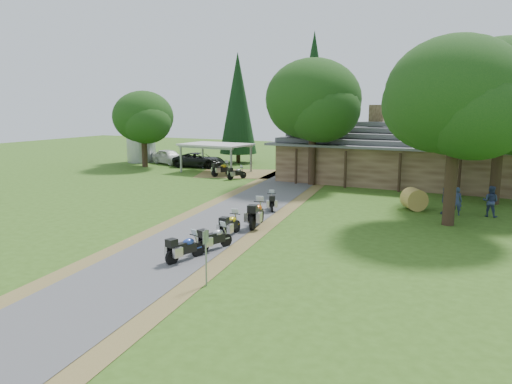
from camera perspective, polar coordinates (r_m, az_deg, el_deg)
The scene contains 25 objects.
ground at distance 21.95m, azimuth -9.75°, elevation -6.75°, with size 120.00×120.00×0.00m, color #335417.
driveway at distance 25.42m, azimuth -5.36°, elevation -4.32°, with size 46.00×46.00×0.00m, color #4F4F52.
lodge at distance 41.61m, azimuth 17.29°, elevation 4.32°, with size 21.40×9.40×4.90m, color brown, non-canonical shape.
silo at distance 55.78m, azimuth -13.04°, elevation 6.57°, with size 3.09×3.09×6.27m, color gray.
carport at distance 46.49m, azimuth -4.58°, elevation 3.90°, with size 6.10×4.07×2.64m, color silver, non-canonical shape.
car_white_sedan at distance 53.46m, azimuth -9.92°, elevation 4.21°, with size 5.84×2.47×1.95m, color silver.
car_dark_suv at distance 50.32m, azimuth -6.50°, elevation 4.07°, with size 5.67×2.41×2.17m, color black.
motorcycle_row_a at distance 20.49m, azimuth -8.11°, elevation -6.20°, with size 1.74×0.57×1.19m, color #273F99, non-canonical shape.
motorcycle_row_b at distance 21.81m, azimuth -4.74°, elevation -5.15°, with size 1.71×0.56×1.17m, color #A0A1A7, non-canonical shape.
motorcycle_row_c at distance 23.96m, azimuth -2.93°, elevation -3.66°, with size 1.80×0.59×1.23m, color gold, non-canonical shape.
motorcycle_row_d at distance 25.85m, azimuth 0.09°, elevation -2.36°, with size 2.14×0.70×1.46m, color #CD5412, non-canonical shape.
motorcycle_row_e at distance 29.82m, azimuth 1.81°, elevation -1.01°, with size 1.66×0.54×1.13m, color black, non-canonical shape.
motorcycle_carport_a at distance 43.99m, azimuth -3.94°, elevation 2.70°, with size 1.95×0.63×1.33m, color gold, non-canonical shape.
motorcycle_carport_b at distance 42.11m, azimuth -2.20°, elevation 2.25°, with size 1.66×0.54×1.14m, color gray, non-canonical shape.
person_a at distance 30.62m, azimuth 21.96°, elevation -0.72°, with size 0.54×0.39×1.91m, color navy.
person_b at distance 30.94m, azimuth 25.25°, elevation -0.69°, with size 0.59×0.42×2.07m, color navy.
person_c at distance 30.73m, azimuth 20.78°, elevation -0.65°, with size 0.53×0.38×1.86m, color navy.
hay_bale at distance 31.32m, azimuth 17.62°, elevation -0.79°, with size 1.30×1.30×1.19m, color olive.
sign_post at distance 17.52m, azimuth -5.74°, elevation -7.53°, with size 0.37×0.06×2.03m, color gray, non-canonical shape.
oak_lodge_left at distance 38.94m, azimuth 6.52°, elevation 8.61°, with size 7.31×7.31×10.69m, color #113610, non-canonical shape.
oak_lodge_right at distance 34.66m, azimuth 26.19°, elevation 7.71°, with size 8.30×8.30×10.97m, color #113610, non-canonical shape.
oak_driveway at distance 27.50m, azimuth 21.77°, elevation 7.52°, with size 7.12×7.12×10.83m, color #113610, non-canonical shape.
oak_silo at distance 51.28m, azimuth -12.73°, elevation 7.31°, with size 6.00×6.00×8.09m, color #113610, non-canonical shape.
cedar_near at distance 47.64m, azimuth 6.57°, elevation 10.20°, with size 4.14×4.14×12.90m, color black.
cedar_far at distance 53.49m, azimuth -2.08°, elevation 9.55°, with size 3.96×3.96×11.62m, color black.
Camera 1 is at (12.49, -16.92, 6.30)m, focal length 35.00 mm.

